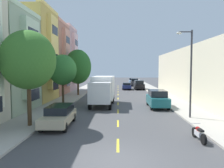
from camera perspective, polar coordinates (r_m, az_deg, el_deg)
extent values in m
plane|color=#424244|center=(40.26, 1.57, -2.27)|extent=(160.00, 160.00, 0.00)
cube|color=#A39E93|center=(38.92, -8.95, -2.41)|extent=(3.20, 120.00, 0.14)
cube|color=#A39E93|center=(38.92, 12.09, -2.45)|extent=(3.20, 120.00, 0.14)
cube|color=yellow|center=(12.74, 1.53, -15.37)|extent=(0.14, 2.20, 0.01)
cube|color=yellow|center=(17.55, 1.55, -10.04)|extent=(0.14, 2.20, 0.01)
cube|color=yellow|center=(22.44, 1.55, -7.01)|extent=(0.14, 2.20, 0.01)
cube|color=yellow|center=(27.37, 1.56, -5.07)|extent=(0.14, 2.20, 0.01)
cube|color=yellow|center=(32.32, 1.56, -3.73)|extent=(0.14, 2.20, 0.01)
cube|color=yellow|center=(37.28, 1.57, -2.74)|extent=(0.14, 2.20, 0.01)
cube|color=yellow|center=(42.25, 1.57, -1.98)|extent=(0.14, 2.20, 0.01)
cube|color=yellow|center=(47.23, 1.57, -1.39)|extent=(0.14, 2.20, 0.01)
cube|color=yellow|center=(52.21, 1.57, -0.90)|extent=(0.14, 2.20, 0.01)
cube|color=yellow|center=(57.20, 1.57, -0.51)|extent=(0.14, 2.20, 0.01)
cube|color=beige|center=(23.90, -21.50, 17.30)|extent=(0.60, 7.18, 0.44)
cube|color=beige|center=(23.02, -20.01, 6.10)|extent=(0.55, 3.23, 7.55)
cube|color=#1E232D|center=(23.02, -19.14, -2.57)|extent=(0.04, 2.46, 1.10)
cube|color=#1E232D|center=(22.90, -19.29, 4.67)|extent=(0.04, 2.46, 1.10)
cube|color=#1E232D|center=(23.14, -19.45, 11.88)|extent=(0.04, 2.46, 1.10)
cube|color=tan|center=(32.37, -25.62, 6.40)|extent=(12.01, 7.18, 11.82)
cube|color=#F9D572|center=(31.15, -16.00, 18.17)|extent=(0.60, 7.18, 0.44)
cube|color=#F9D572|center=(30.07, -14.84, 7.78)|extent=(0.55, 3.23, 9.22)
cube|color=#1E232D|center=(29.98, -14.17, -0.34)|extent=(0.04, 2.46, 1.10)
cube|color=#1E232D|center=(29.95, -14.27, 6.45)|extent=(0.04, 2.46, 1.10)
cube|color=#1E232D|center=(30.33, -14.38, 13.15)|extent=(0.04, 2.46, 1.10)
cube|color=#B27560|center=(38.99, -20.36, 5.77)|extent=(11.60, 7.18, 11.50)
cube|color=#E19B83|center=(38.01, -12.51, 15.04)|extent=(0.60, 7.18, 0.44)
cube|color=#E19B83|center=(37.19, -11.60, 6.75)|extent=(0.55, 3.23, 8.97)
cube|color=#1E232D|center=(37.12, -11.08, 0.37)|extent=(0.04, 2.46, 1.10)
cube|color=#1E232D|center=(37.09, -11.14, 5.69)|extent=(0.04, 2.46, 1.10)
cube|color=#1E232D|center=(37.37, -11.21, 10.98)|extent=(0.04, 2.46, 1.10)
cube|color=#CC9E9E|center=(46.01, -17.21, 5.84)|extent=(12.10, 7.18, 12.09)
cube|color=#FECACA|center=(45.19, -10.18, 13.99)|extent=(0.60, 7.18, 0.44)
cube|color=#FECACA|center=(44.41, -9.42, 6.67)|extent=(0.55, 3.23, 9.43)
cube|color=#1E232D|center=(44.34, -8.99, 1.05)|extent=(0.04, 2.46, 1.10)
cube|color=#1E232D|center=(44.33, -9.04, 5.74)|extent=(0.04, 2.46, 1.10)
cube|color=#1E232D|center=(44.61, -9.09, 10.40)|extent=(0.04, 2.46, 1.10)
cube|color=beige|center=(33.03, 26.10, 2.27)|extent=(10.00, 36.00, 7.14)
cylinder|color=#47331E|center=(17.14, -20.45, -4.77)|extent=(0.30, 0.30, 3.15)
ellipsoid|color=#387028|center=(16.98, -20.69, 5.80)|extent=(3.91, 3.91, 4.20)
cylinder|color=#47331E|center=(26.43, -12.46, -2.23)|extent=(0.26, 0.26, 2.70)
ellipsoid|color=#2D6B2D|center=(26.29, -12.54, 3.57)|extent=(3.18, 3.18, 3.53)
cylinder|color=#47331E|center=(35.97, -8.68, -0.82)|extent=(0.31, 0.31, 2.47)
ellipsoid|color=#235B23|center=(35.87, -8.73, 4.41)|extent=(4.21, 4.21, 5.46)
cylinder|color=#38383D|center=(19.72, 19.60, 2.39)|extent=(0.16, 0.16, 7.31)
cylinder|color=#38383D|center=(19.80, 18.28, 12.60)|extent=(1.10, 0.10, 0.10)
ellipsoid|color=silver|center=(19.65, 16.84, 12.40)|extent=(0.44, 0.28, 0.20)
cube|color=white|center=(26.92, -2.19, -0.91)|extent=(2.57, 5.38, 2.71)
cube|color=white|center=(23.18, -3.12, -2.28)|extent=(2.37, 1.97, 2.20)
cube|color=black|center=(22.25, -3.39, -1.28)|extent=(2.02, 0.15, 0.97)
cube|color=black|center=(29.63, -1.70, -3.57)|extent=(2.40, 0.24, 0.24)
cylinder|color=black|center=(23.45, -5.71, -5.39)|extent=(0.31, 0.97, 0.96)
cylinder|color=black|center=(23.21, -0.51, -5.46)|extent=(0.31, 0.97, 0.96)
cylinder|color=black|center=(28.64, -4.01, -3.73)|extent=(0.31, 0.97, 0.96)
cylinder|color=black|center=(28.44, 0.23, -3.77)|extent=(0.31, 0.97, 0.96)
cylinder|color=black|center=(27.56, -4.31, -4.02)|extent=(0.31, 0.97, 0.96)
cylinder|color=black|center=(27.35, 0.10, -4.07)|extent=(0.31, 0.97, 0.96)
cube|color=#7A9EC6|center=(64.14, 5.33, 0.58)|extent=(2.04, 5.31, 0.80)
cube|color=black|center=(65.27, 5.26, 1.25)|extent=(1.77, 1.60, 0.60)
cylinder|color=black|center=(66.03, 5.99, 0.32)|extent=(0.22, 0.66, 0.66)
cylinder|color=black|center=(65.90, 4.44, 0.32)|extent=(0.22, 0.66, 0.66)
cylinder|color=black|center=(62.45, 6.26, 0.12)|extent=(0.22, 0.66, 0.66)
cylinder|color=black|center=(62.31, 4.63, 0.13)|extent=(0.22, 0.66, 0.66)
cube|color=maroon|center=(41.76, -4.56, -1.18)|extent=(1.78, 4.02, 0.62)
cube|color=black|center=(42.19, -4.50, -0.34)|extent=(1.55, 1.69, 0.55)
cylinder|color=black|center=(40.52, -5.81, -1.78)|extent=(0.23, 0.66, 0.66)
cylinder|color=black|center=(40.37, -3.67, -1.79)|extent=(0.23, 0.66, 0.66)
cylinder|color=black|center=(43.21, -5.38, -1.44)|extent=(0.23, 0.66, 0.66)
cylinder|color=black|center=(43.07, -3.37, -1.45)|extent=(0.23, 0.66, 0.66)
cube|color=#333338|center=(57.66, 5.81, 0.28)|extent=(2.09, 4.85, 0.90)
cube|color=black|center=(57.62, 5.81, 1.08)|extent=(1.80, 2.83, 0.70)
cylinder|color=black|center=(59.36, 6.57, -0.06)|extent=(0.24, 0.67, 0.66)
cylinder|color=black|center=(59.29, 4.90, -0.05)|extent=(0.24, 0.67, 0.66)
cylinder|color=black|center=(56.11, 6.76, -0.28)|extent=(0.24, 0.67, 0.66)
cylinder|color=black|center=(56.03, 4.99, -0.27)|extent=(0.24, 0.67, 0.66)
cube|color=#195B60|center=(25.07, 11.56, -4.16)|extent=(2.01, 4.82, 0.90)
cube|color=black|center=(24.98, 11.58, -2.34)|extent=(1.75, 2.80, 0.70)
cylinder|color=black|center=(26.88, 12.81, -4.62)|extent=(0.23, 0.66, 0.66)
cylinder|color=black|center=(26.62, 9.13, -4.66)|extent=(0.23, 0.66, 0.66)
cylinder|color=black|center=(23.71, 14.26, -5.74)|extent=(0.23, 0.66, 0.66)
cylinder|color=black|center=(23.42, 10.09, -5.81)|extent=(0.23, 0.66, 0.66)
cube|color=tan|center=(17.01, -13.49, -8.38)|extent=(1.91, 4.74, 0.62)
cube|color=black|center=(17.26, -13.22, -6.23)|extent=(1.66, 2.85, 0.55)
cylinder|color=black|center=(15.80, -17.76, -10.54)|extent=(0.23, 0.66, 0.66)
cylinder|color=black|center=(15.39, -11.98, -10.83)|extent=(0.23, 0.66, 0.66)
cylinder|color=black|center=(18.79, -14.69, -8.22)|extent=(0.23, 0.66, 0.66)
cylinder|color=black|center=(18.44, -9.83, -8.38)|extent=(0.23, 0.66, 0.66)
cube|color=black|center=(47.48, 6.93, -0.45)|extent=(1.98, 4.81, 0.90)
cube|color=black|center=(47.43, 6.93, 0.52)|extent=(1.73, 2.79, 0.70)
cylinder|color=black|center=(49.22, 7.74, -0.83)|extent=(0.22, 0.66, 0.66)
cylinder|color=black|center=(49.06, 5.73, -0.83)|extent=(0.22, 0.66, 0.66)
cylinder|color=black|center=(45.99, 8.19, -1.15)|extent=(0.22, 0.66, 0.66)
cylinder|color=black|center=(45.81, 6.04, -1.15)|extent=(0.22, 0.66, 0.66)
cube|color=navy|center=(47.20, 3.76, -0.63)|extent=(1.80, 4.50, 0.60)
cube|color=black|center=(46.94, 3.77, 0.01)|extent=(1.58, 2.16, 0.50)
cylinder|color=black|center=(48.78, 4.62, -0.85)|extent=(0.22, 0.66, 0.66)
cylinder|color=black|center=(48.73, 2.76, -0.85)|extent=(0.22, 0.66, 0.66)
cylinder|color=black|center=(45.74, 4.82, -1.15)|extent=(0.22, 0.66, 0.66)
cylinder|color=black|center=(45.68, 2.84, -1.15)|extent=(0.22, 0.66, 0.66)
cylinder|color=black|center=(14.97, 20.39, -11.51)|extent=(0.15, 0.60, 0.60)
cylinder|color=black|center=(13.66, 22.48, -13.03)|extent=(0.15, 0.60, 0.60)
cube|color=silver|center=(14.28, 21.40, -11.77)|extent=(0.29, 0.82, 0.28)
ellipsoid|color=maroon|center=(14.37, 21.17, -10.60)|extent=(0.24, 0.48, 0.22)
cube|color=black|center=(13.97, 21.81, -10.94)|extent=(0.23, 0.52, 0.10)
cylinder|color=silver|center=(14.72, 20.60, -9.45)|extent=(0.62, 0.04, 0.03)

